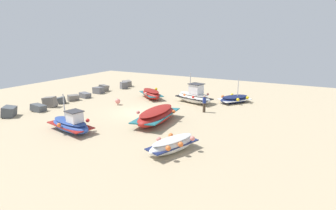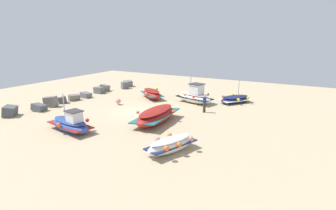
% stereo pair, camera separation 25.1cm
% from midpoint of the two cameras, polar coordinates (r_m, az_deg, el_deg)
% --- Properties ---
extents(ground_plane, '(47.38, 47.38, 0.00)m').
position_cam_midpoint_polar(ground_plane, '(25.68, -6.61, -1.67)').
color(ground_plane, tan).
extents(fishing_boat_0, '(2.69, 4.56, 3.28)m').
position_cam_midpoint_polar(fishing_boat_0, '(29.28, 5.45, 1.91)').
color(fishing_boat_0, white).
rests_on(fishing_boat_0, ground_plane).
extents(fishing_boat_1, '(5.58, 2.71, 1.30)m').
position_cam_midpoint_polar(fishing_boat_1, '(22.51, -2.87, -2.27)').
color(fishing_boat_1, maroon).
rests_on(fishing_boat_1, ground_plane).
extents(fishing_boat_2, '(3.66, 4.13, 1.12)m').
position_cam_midpoint_polar(fishing_boat_2, '(31.32, -3.88, 2.43)').
color(fishing_boat_2, maroon).
rests_on(fishing_boat_2, ground_plane).
extents(fishing_boat_3, '(3.97, 3.47, 2.71)m').
position_cam_midpoint_polar(fishing_boat_3, '(30.19, 14.00, 1.27)').
color(fishing_boat_3, navy).
rests_on(fishing_boat_3, ground_plane).
extents(fishing_boat_4, '(2.39, 4.50, 2.91)m').
position_cam_midpoint_polar(fishing_boat_4, '(21.85, -20.58, -3.90)').
color(fishing_boat_4, '#2D4C9E').
rests_on(fishing_boat_4, ground_plane).
extents(fishing_boat_5, '(3.89, 2.44, 1.04)m').
position_cam_midpoint_polar(fishing_boat_5, '(16.96, 0.58, -8.51)').
color(fishing_boat_5, white).
rests_on(fishing_boat_5, ground_plane).
extents(person_walking, '(0.32, 0.32, 1.69)m').
position_cam_midpoint_polar(person_walking, '(25.67, 7.57, 0.55)').
color(person_walking, brown).
rests_on(person_walking, ground_plane).
extents(breakwater_rocks, '(22.35, 2.44, 1.27)m').
position_cam_midpoint_polar(breakwater_rocks, '(32.08, -20.24, 1.56)').
color(breakwater_rocks, slate).
rests_on(breakwater_rocks, ground_plane).
extents(mooring_buoy_0, '(0.55, 0.55, 0.67)m').
position_cam_midpoint_polar(mooring_buoy_0, '(28.88, -11.05, 0.80)').
color(mooring_buoy_0, '#3F3F42').
rests_on(mooring_buoy_0, ground_plane).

